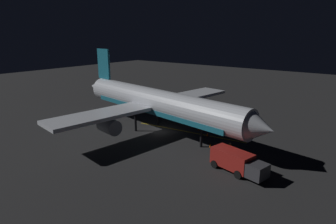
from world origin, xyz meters
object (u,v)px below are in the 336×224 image
(airliner, at_px, (155,103))
(traffic_cone_far, at_px, (223,131))
(traffic_cone_near_left, at_px, (207,134))
(ground_crew_worker, at_px, (230,149))
(catering_truck, at_px, (208,117))
(traffic_cone_under_wing, at_px, (210,146))
(traffic_cone_near_right, at_px, (199,129))
(baggage_truck, at_px, (237,162))

(airliner, xyz_separation_m, traffic_cone_far, (-5.52, 8.94, -4.29))
(traffic_cone_near_left, height_order, traffic_cone_far, same)
(ground_crew_worker, relative_size, traffic_cone_near_left, 3.16)
(airliner, height_order, catering_truck, airliner)
(traffic_cone_near_left, distance_m, traffic_cone_under_wing, 4.37)
(traffic_cone_near_right, bearing_deg, catering_truck, -172.48)
(catering_truck, xyz_separation_m, traffic_cone_under_wing, (8.79, 5.43, -0.99))
(traffic_cone_near_left, height_order, traffic_cone_near_right, same)
(baggage_truck, distance_m, traffic_cone_far, 13.03)
(traffic_cone_near_right, bearing_deg, traffic_cone_under_wing, 44.07)
(baggage_truck, bearing_deg, traffic_cone_under_wing, -127.97)
(ground_crew_worker, distance_m, traffic_cone_far, 8.64)
(catering_truck, distance_m, traffic_cone_near_right, 3.84)
(baggage_truck, distance_m, ground_crew_worker, 4.40)
(airliner, distance_m, traffic_cone_under_wing, 11.20)
(traffic_cone_under_wing, bearing_deg, ground_crew_worker, 74.27)
(airliner, bearing_deg, traffic_cone_far, 121.70)
(baggage_truck, distance_m, catering_truck, 17.43)
(traffic_cone_under_wing, bearing_deg, airliner, -94.28)
(catering_truck, xyz_separation_m, traffic_cone_near_left, (5.21, 2.93, -0.99))
(ground_crew_worker, distance_m, traffic_cone_near_left, 7.38)
(traffic_cone_far, bearing_deg, traffic_cone_near_right, -71.61)
(catering_truck, height_order, ground_crew_worker, catering_truck)
(airliner, bearing_deg, baggage_truck, 71.79)
(traffic_cone_under_wing, height_order, traffic_cone_far, same)
(airliner, distance_m, traffic_cone_far, 11.35)
(catering_truck, xyz_separation_m, traffic_cone_near_right, (3.68, 0.49, -0.99))
(airliner, xyz_separation_m, ground_crew_worker, (1.70, 13.63, -3.65))
(catering_truck, relative_size, traffic_cone_far, 12.12)
(traffic_cone_far, bearing_deg, traffic_cone_under_wing, 12.35)
(traffic_cone_under_wing, bearing_deg, traffic_cone_near_right, -135.93)
(catering_truck, bearing_deg, airliner, -31.39)
(catering_truck, bearing_deg, traffic_cone_near_right, 7.52)
(baggage_truck, bearing_deg, traffic_cone_near_right, -131.88)
(baggage_truck, xyz_separation_m, traffic_cone_far, (-10.83, -7.19, -0.98))
(traffic_cone_far, bearing_deg, airliner, -58.30)
(airliner, bearing_deg, catering_truck, 148.61)
(traffic_cone_near_right, height_order, traffic_cone_under_wing, same)
(baggage_truck, bearing_deg, ground_crew_worker, -145.24)
(airliner, bearing_deg, ground_crew_worker, 82.87)
(traffic_cone_near_left, bearing_deg, traffic_cone_far, 157.57)
(airliner, relative_size, traffic_cone_under_wing, 70.61)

